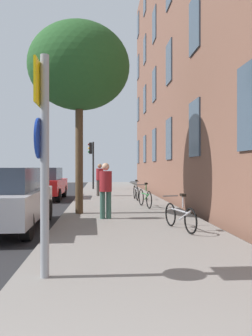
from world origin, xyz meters
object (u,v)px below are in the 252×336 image
at_px(tree_near, 79,67).
at_px(bicycle_1, 145,197).
at_px(pedestrian_1, 100,178).
at_px(pedestrian_0, 106,187).
at_px(bicycle_2, 136,192).
at_px(car_0, 6,198).
at_px(bicycle_0, 180,216).
at_px(car_1, 45,183).
at_px(traffic_light, 92,157).
at_px(sign_post, 43,148).

bearing_deg(tree_near, bicycle_1, 33.31).
bearing_deg(bicycle_1, pedestrian_1, 108.81).
bearing_deg(pedestrian_1, pedestrian_0, -88.68).
xyz_separation_m(bicycle_2, car_0, (-4.13, -6.64, 0.36)).
height_order(tree_near, bicycle_2, tree_near).
distance_m(bicycle_0, car_1, 10.24).
height_order(bicycle_1, pedestrian_1, pedestrian_1).
bearing_deg(pedestrian_1, bicycle_1, -71.19).
bearing_deg(traffic_light, bicycle_2, -73.95).
distance_m(tree_near, car_1, 7.53).
height_order(traffic_light, bicycle_2, traffic_light).
distance_m(sign_post, bicycle_2, 11.21).
height_order(bicycle_1, car_0, car_0).
height_order(bicycle_0, bicycle_1, bicycle_1).
height_order(bicycle_2, car_1, car_1).
height_order(bicycle_2, pedestrian_1, pedestrian_1).
distance_m(sign_post, car_0, 4.64).
height_order(tree_near, car_1, tree_near).
distance_m(tree_near, pedestrian_0, 4.15).
bearing_deg(car_0, traffic_light, 82.72).
relative_size(traffic_light, bicycle_0, 2.01).
height_order(bicycle_1, bicycle_2, bicycle_2).
bearing_deg(sign_post, car_0, 111.54).
height_order(traffic_light, car_0, traffic_light).
bearing_deg(bicycle_2, bicycle_1, -89.31).
relative_size(tree_near, pedestrian_1, 3.66).
relative_size(sign_post, bicycle_2, 1.90).
relative_size(bicycle_1, pedestrian_1, 0.98).
xyz_separation_m(traffic_light, tree_near, (-0.10, -12.39, 2.54)).
relative_size(traffic_light, tree_near, 0.53).
relative_size(tree_near, car_1, 1.55).
relative_size(pedestrian_1, car_1, 0.42).
distance_m(traffic_light, bicycle_1, 11.21).
bearing_deg(sign_post, bicycle_1, 72.48).
bearing_deg(traffic_light, bicycle_0, -80.74).
bearing_deg(bicycle_1, pedestrian_0, -119.22).
relative_size(traffic_light, car_0, 0.74).
distance_m(traffic_light, bicycle_0, 15.82).
distance_m(bicycle_1, car_0, 5.62).
height_order(pedestrian_1, car_0, pedestrian_1).
height_order(sign_post, bicycle_1, sign_post).
bearing_deg(bicycle_2, tree_near, -117.97).
bearing_deg(bicycle_0, car_0, 167.78).
relative_size(bicycle_2, car_0, 0.36).
bearing_deg(bicycle_0, pedestrian_0, 132.86).
relative_size(traffic_light, car_1, 0.82).
bearing_deg(bicycle_1, traffic_light, 102.08).
bearing_deg(pedestrian_0, bicycle_0, -47.14).
bearing_deg(traffic_light, car_0, -97.28).
xyz_separation_m(traffic_light, pedestrian_1, (0.57, -5.69, -1.31)).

